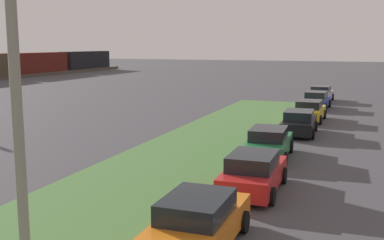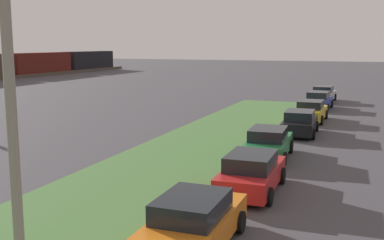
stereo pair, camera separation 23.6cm
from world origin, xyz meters
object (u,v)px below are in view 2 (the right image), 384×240
(parked_car_green, at_px, (268,143))
(parked_car_yellow, at_px, (311,111))
(streetlight, at_px, (21,92))
(parked_car_silver, at_px, (323,94))
(parked_car_blue, at_px, (318,100))
(parked_car_black, at_px, (300,123))
(parked_car_red, at_px, (251,173))
(parked_car_orange, at_px, (194,222))

(parked_car_green, relative_size, parked_car_yellow, 1.01)
(parked_car_green, height_order, streetlight, streetlight)
(parked_car_yellow, bearing_deg, parked_car_silver, 2.71)
(parked_car_blue, relative_size, streetlight, 0.58)
(parked_car_black, relative_size, parked_car_blue, 1.00)
(parked_car_blue, bearing_deg, parked_car_silver, 4.15)
(parked_car_yellow, bearing_deg, parked_car_red, -178.84)
(parked_car_orange, relative_size, parked_car_black, 0.99)
(parked_car_yellow, relative_size, parked_car_silver, 0.99)
(parked_car_silver, bearing_deg, streetlight, 178.70)
(parked_car_orange, height_order, parked_car_blue, same)
(parked_car_red, height_order, parked_car_blue, same)
(parked_car_red, xyz_separation_m, parked_car_yellow, (17.24, -0.01, 0.00))
(parked_car_red, height_order, parked_car_yellow, same)
(parked_car_yellow, relative_size, parked_car_blue, 0.99)
(parked_car_green, bearing_deg, parked_car_silver, -3.44)
(parked_car_black, distance_m, parked_car_silver, 17.52)
(parked_car_orange, height_order, parked_car_green, same)
(parked_car_black, bearing_deg, parked_car_silver, -1.29)
(streetlight, bearing_deg, parked_car_red, -18.92)
(parked_car_red, distance_m, parked_car_green, 5.42)
(parked_car_orange, height_order, streetlight, streetlight)
(parked_car_blue, bearing_deg, parked_car_yellow, -175.59)
(parked_car_blue, xyz_separation_m, parked_car_silver, (5.48, 0.13, 0.00))
(parked_car_red, relative_size, parked_car_black, 0.99)
(parked_car_orange, distance_m, parked_car_green, 10.67)
(parked_car_black, relative_size, parked_car_yellow, 1.01)
(parked_car_red, relative_size, parked_car_silver, 0.99)
(parked_car_yellow, xyz_separation_m, streetlight, (-25.76, 2.93, 3.67))
(parked_car_orange, distance_m, parked_car_red, 5.27)
(parked_car_yellow, height_order, parked_car_blue, same)
(parked_car_silver, relative_size, streetlight, 0.58)
(streetlight, bearing_deg, parked_car_yellow, -6.49)
(parked_car_yellow, bearing_deg, parked_car_black, -178.66)
(parked_car_black, bearing_deg, parked_car_red, 177.50)
(parked_car_yellow, height_order, streetlight, streetlight)
(streetlight, bearing_deg, parked_car_blue, -4.83)
(parked_car_green, xyz_separation_m, parked_car_yellow, (11.85, -0.52, 0.00))
(parked_car_yellow, distance_m, parked_car_silver, 12.14)
(parked_car_green, bearing_deg, parked_car_yellow, -5.47)
(parked_car_orange, bearing_deg, parked_car_red, -3.34)
(parked_car_silver, bearing_deg, parked_car_black, -176.27)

